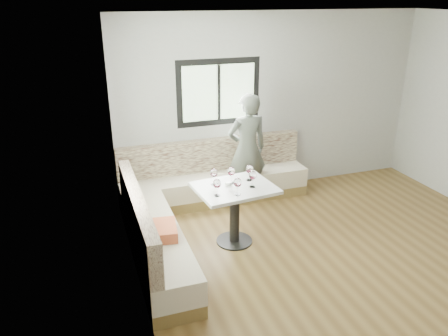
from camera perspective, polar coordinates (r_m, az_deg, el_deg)
The scene contains 11 objects.
room at distance 4.96m, azimuth 17.44°, elevation 1.88°, with size 5.01×5.01×2.81m.
banquette at distance 6.06m, azimuth -4.27°, elevation -4.56°, with size 2.90×2.80×0.95m.
table at distance 5.51m, azimuth 1.40°, elevation -4.31°, with size 1.03×0.84×0.79m.
person at distance 6.56m, azimuth 3.03°, elevation 2.47°, with size 0.62×0.41×1.70m, color #545B52.
olive_ramekin at distance 5.48m, azimuth 0.60°, elevation -1.98°, with size 0.09×0.09×0.04m.
wine_glass_a at distance 5.13m, azimuth -0.93°, elevation -2.12°, with size 0.10×0.10×0.21m.
wine_glass_b at distance 5.16m, azimuth 1.78°, elevation -1.98°, with size 0.10×0.10×0.21m.
wine_glass_c at distance 5.37m, azimuth 3.75°, elevation -1.03°, with size 0.10×0.10×0.21m.
wine_glass_d at distance 5.47m, azimuth 0.95°, elevation -0.52°, with size 0.10×0.10×0.21m.
wine_glass_e at distance 5.56m, azimuth 3.35°, elevation -0.20°, with size 0.10×0.10×0.21m.
wine_glass_f at distance 5.43m, azimuth -1.33°, elevation -0.71°, with size 0.10×0.10×0.21m.
Camera 1 is at (-2.94, -3.64, 3.01)m, focal length 35.00 mm.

